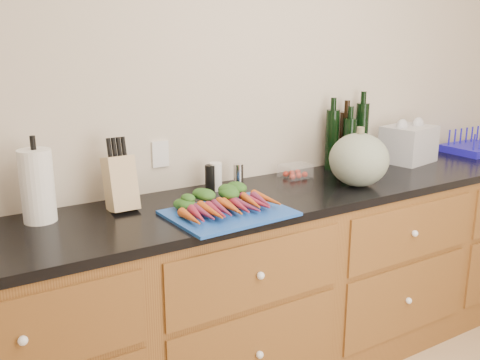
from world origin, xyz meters
TOP-DOWN VIEW (x-y plane):
  - wall_back at (0.00, 1.62)m, footprint 4.10×0.05m
  - cabinets at (0.00, 1.30)m, footprint 3.60×0.64m
  - countertop at (0.00, 1.30)m, footprint 3.64×0.62m
  - cutting_board at (-0.50, 1.14)m, footprint 0.50×0.39m
  - carrots at (-0.50, 1.17)m, footprint 0.41×0.28m
  - squash at (0.26, 1.19)m, footprint 0.29×0.29m
  - paper_towel at (-1.17, 1.46)m, footprint 0.13×0.13m
  - knife_block at (-0.85, 1.44)m, footprint 0.11×0.11m
  - grinder_salt at (-0.37, 1.48)m, footprint 0.06×0.06m
  - grinder_pepper at (-0.40, 1.48)m, footprint 0.05×0.05m
  - canister_chrome at (-0.25, 1.48)m, footprint 0.05×0.05m
  - tomato_box at (0.09, 1.47)m, footprint 0.15×0.12m
  - bottles at (0.47, 1.51)m, footprint 0.29×0.15m
  - grocery_bag at (0.87, 1.42)m, footprint 0.32×0.28m
  - dish_rack at (1.43, 1.38)m, footprint 0.35×0.28m

SIDE VIEW (x-z plane):
  - cabinets at x=0.00m, z-range 0.00..0.90m
  - countertop at x=0.00m, z-range 0.90..0.94m
  - cutting_board at x=-0.50m, z-range 0.94..0.95m
  - tomato_box at x=0.09m, z-range 0.94..1.01m
  - carrots at x=-0.50m, z-range 0.95..1.00m
  - dish_rack at x=1.43m, z-range 0.91..1.05m
  - canister_chrome at x=-0.25m, z-range 0.94..1.05m
  - grinder_pepper at x=-0.40m, z-range 0.94..1.07m
  - grinder_salt at x=-0.37m, z-range 0.94..1.07m
  - grocery_bag at x=0.87m, z-range 0.94..1.15m
  - knife_block at x=-0.85m, z-range 0.94..1.17m
  - squash at x=0.26m, z-range 0.94..1.20m
  - paper_towel at x=-1.17m, z-range 0.94..1.23m
  - bottles at x=0.47m, z-range 0.92..1.27m
  - wall_back at x=0.00m, z-range 0.00..2.60m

